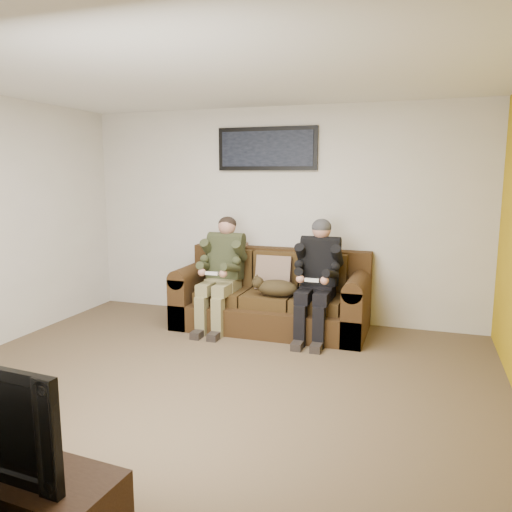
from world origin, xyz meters
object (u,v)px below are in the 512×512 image
(tv_stand, at_px, (4,500))
(framed_poster, at_px, (267,149))
(person_left, at_px, (222,266))
(person_right, at_px, (318,272))
(sofa, at_px, (273,298))
(cat, at_px, (276,288))

(tv_stand, bearing_deg, framed_poster, 93.10)
(person_left, height_order, framed_poster, framed_poster)
(person_right, bearing_deg, tv_stand, -103.11)
(person_right, distance_m, framed_poster, 1.67)
(sofa, distance_m, tv_stand, 3.79)
(sofa, bearing_deg, tv_stand, -94.05)
(sofa, xyz_separation_m, person_left, (-0.57, -0.19, 0.39))
(person_left, xyz_separation_m, cat, (0.68, -0.09, -0.19))
(sofa, distance_m, person_right, 0.72)
(person_right, relative_size, tv_stand, 1.03)
(cat, bearing_deg, framed_poster, 115.20)
(person_left, distance_m, cat, 0.71)
(person_right, relative_size, cat, 1.98)
(cat, bearing_deg, tv_stand, -96.22)
(framed_poster, height_order, tv_stand, framed_poster)
(person_right, distance_m, cat, 0.50)
(tv_stand, bearing_deg, person_right, 80.92)
(tv_stand, bearing_deg, sofa, 89.98)
(tv_stand, bearing_deg, cat, 87.82)
(person_left, height_order, person_right, person_right)
(person_left, xyz_separation_m, tv_stand, (0.30, -3.59, -0.53))
(framed_poster, distance_m, tv_stand, 4.58)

